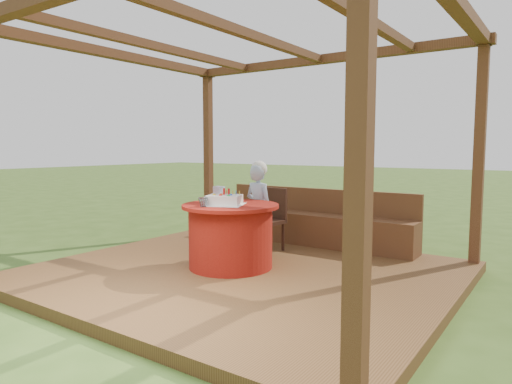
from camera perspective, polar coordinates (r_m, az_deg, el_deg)
ground at (r=5.37m, az=-1.55°, el=-10.90°), size 60.00×60.00×0.00m
deck at (r=5.35m, az=-1.55°, el=-10.28°), size 4.50×4.00×0.12m
pergola at (r=5.22m, az=-1.62°, el=15.32°), size 4.50×4.00×2.72m
bench at (r=6.71m, az=7.17°, el=-4.22°), size 3.00×0.42×0.80m
table at (r=5.37m, az=-3.19°, el=-5.43°), size 1.13×1.13×0.75m
chair at (r=6.25m, az=1.75°, el=-3.09°), size 0.43×0.43×0.85m
elderly_woman at (r=5.90m, az=0.38°, el=-1.98°), size 0.48×0.36×1.23m
birthday_cake at (r=5.25m, az=-3.99°, el=-0.99°), size 0.56×0.56×0.19m
gift_bag at (r=5.59m, az=-4.64°, el=-0.23°), size 0.14×0.10×0.18m
drinking_glass at (r=5.09m, az=-6.63°, el=-1.28°), size 0.14×0.14×0.10m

